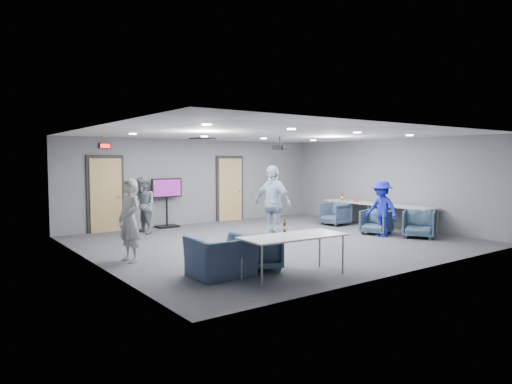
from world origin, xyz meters
TOP-DOWN VIEW (x-y plane):
  - floor at (0.00, 0.00)m, footprint 9.00×9.00m
  - ceiling at (0.00, 0.00)m, footprint 9.00×9.00m
  - wall_back at (0.00, 4.00)m, footprint 9.00×0.02m
  - wall_front at (0.00, -4.00)m, footprint 9.00×0.02m
  - wall_left at (-4.50, 0.00)m, footprint 0.02×8.00m
  - wall_right at (4.50, 0.00)m, footprint 0.02×8.00m
  - door_left at (-3.00, 3.95)m, footprint 1.06×0.17m
  - door_right at (1.20, 3.95)m, footprint 1.06×0.17m
  - exit_sign at (-3.00, 3.93)m, footprint 0.32×0.08m
  - hvac_diffuser at (-0.50, 2.80)m, footprint 0.60×0.60m
  - downlights at (0.00, 0.00)m, footprint 6.18×3.78m
  - person_a at (-3.87, -0.18)m, footprint 0.52×0.68m
  - person_b at (-2.28, 3.00)m, footprint 0.72×0.86m
  - person_c at (-0.09, -0.01)m, footprint 0.71×1.20m
  - person_d at (2.69, -1.20)m, footprint 0.58×0.98m
  - chair_right_a at (3.28, 1.06)m, footprint 0.79×0.77m
  - chair_right_b at (2.90, -0.87)m, footprint 0.92×0.91m
  - chair_right_c at (3.35, -1.89)m, footprint 1.09×1.08m
  - chair_front_a at (-2.12, -2.20)m, footprint 1.04×1.05m
  - chair_front_b at (-2.97, -2.26)m, footprint 1.12×0.99m
  - table_right_a at (4.00, 0.97)m, footprint 0.81×1.93m
  - table_right_b at (4.00, -0.93)m, footprint 0.81×1.94m
  - table_front_left at (-1.96, -3.00)m, footprint 1.96×0.91m
  - bottle_front at (-1.83, -2.60)m, footprint 0.06×0.06m
  - bottle_right at (3.93, 1.39)m, footprint 0.07×0.07m
  - snack_box at (3.92, 0.82)m, footprint 0.22×0.16m
  - wrapper at (3.86, -0.48)m, footprint 0.24×0.21m
  - tv_stand at (-1.22, 3.75)m, footprint 0.98×0.47m
  - projector at (0.74, 0.72)m, footprint 0.38×0.35m

SIDE VIEW (x-z plane):
  - floor at x=0.00m, z-range 0.00..0.00m
  - chair_right_b at x=2.90m, z-range 0.00..0.68m
  - chair_right_a at x=3.28m, z-range 0.00..0.70m
  - chair_front_b at x=-2.97m, z-range 0.00..0.71m
  - chair_front_a at x=-2.12m, z-range 0.00..0.73m
  - chair_right_c at x=3.35m, z-range 0.00..0.73m
  - table_front_left at x=-1.96m, z-range 0.32..1.05m
  - table_right_a at x=4.00m, z-range 0.32..1.05m
  - table_right_b at x=4.00m, z-range 0.32..1.05m
  - snack_box at x=3.92m, z-range 0.73..0.78m
  - wrapper at x=3.86m, z-range 0.73..0.78m
  - person_d at x=2.69m, z-range 0.00..1.51m
  - person_b at x=-2.28m, z-range 0.00..1.59m
  - bottle_front at x=-1.83m, z-range 0.70..0.94m
  - bottle_right at x=3.93m, z-range 0.69..0.98m
  - person_a at x=-3.87m, z-range 0.00..1.68m
  - tv_stand at x=-1.22m, z-range 0.10..1.60m
  - person_c at x=-0.09m, z-range 0.00..1.92m
  - door_left at x=-3.00m, z-range -0.05..2.19m
  - door_right at x=1.20m, z-range -0.05..2.19m
  - wall_back at x=0.00m, z-range 0.00..2.70m
  - wall_front at x=0.00m, z-range 0.00..2.70m
  - wall_left at x=-4.50m, z-range 0.00..2.70m
  - wall_right at x=4.50m, z-range 0.00..2.70m
  - projector at x=0.74m, z-range 2.23..2.58m
  - exit_sign at x=-3.00m, z-range 2.37..2.53m
  - downlights at x=0.00m, z-range 2.67..2.69m
  - hvac_diffuser at x=-0.50m, z-range 2.67..2.70m
  - ceiling at x=0.00m, z-range 2.70..2.70m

